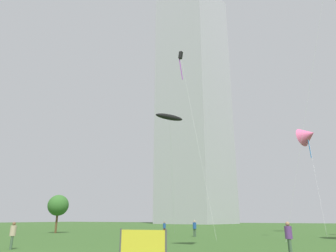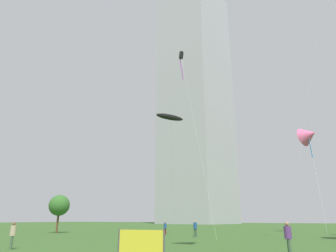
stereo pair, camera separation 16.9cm
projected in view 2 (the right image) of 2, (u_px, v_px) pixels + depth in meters
The scene contains 10 objects.
person_standing_0 at pixel (13, 233), 20.18m from camera, with size 0.38×0.38×1.72m.
person_standing_1 at pixel (165, 227), 38.13m from camera, with size 0.35×0.35×1.57m.
person_standing_2 at pixel (288, 236), 16.79m from camera, with size 0.39×0.39×1.76m.
person_standing_4 at pixel (195, 227), 34.01m from camera, with size 0.39×0.39×1.74m.
kite_flying_0 at pixel (309, 135), 44.00m from camera, with size 3.35×10.34×15.03m.
kite_flying_2 at pixel (170, 117), 37.71m from camera, with size 4.57×10.38×14.54m.
kite_flying_4 at pixel (181, 58), 44.14m from camera, with size 7.14×7.12×25.31m.
park_tree_0 at pixel (59, 205), 43.57m from camera, with size 2.89×2.89×5.20m.
distant_highrise_1 at pixel (195, 100), 132.63m from camera, with size 24.74×23.42×102.45m, color #A8A8AD.
event_banner at pixel (141, 247), 12.82m from camera, with size 2.12×0.46×1.52m.
Camera 2 is at (15.36, -11.25, 1.93)m, focal length 32.59 mm.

